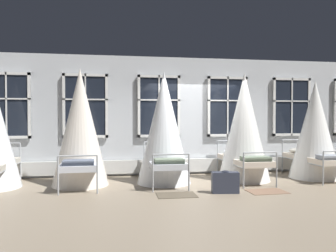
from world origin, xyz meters
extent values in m
plane|color=gray|center=(0.00, 0.00, 0.00)|extent=(28.78, 28.78, 0.00)
cube|color=silver|center=(0.00, 1.26, 1.62)|extent=(15.39, 0.10, 3.24)
cube|color=black|center=(-4.90, 1.15, 1.88)|extent=(1.17, 0.02, 1.69)
cube|color=silver|center=(-4.90, 1.15, 1.07)|extent=(1.17, 0.06, 0.07)
cube|color=silver|center=(-4.90, 1.15, 2.70)|extent=(1.17, 0.06, 0.07)
cube|color=silver|center=(-4.35, 1.15, 1.88)|extent=(0.07, 0.06, 1.69)
cube|color=silver|center=(-4.90, 1.15, 1.88)|extent=(0.04, 0.06, 1.69)
cube|color=silver|center=(-4.90, 1.15, 2.05)|extent=(1.17, 0.06, 0.04)
cube|color=black|center=(-2.94, 1.15, 1.88)|extent=(1.17, 0.02, 1.69)
cube|color=silver|center=(-2.94, 1.15, 1.07)|extent=(1.17, 0.06, 0.07)
cube|color=silver|center=(-2.94, 1.15, 2.70)|extent=(1.17, 0.06, 0.07)
cube|color=silver|center=(-3.49, 1.15, 1.88)|extent=(0.07, 0.06, 1.69)
cube|color=silver|center=(-2.39, 1.15, 1.88)|extent=(0.07, 0.06, 1.69)
cube|color=silver|center=(-2.94, 1.15, 1.88)|extent=(0.04, 0.06, 1.69)
cube|color=silver|center=(-2.94, 1.15, 2.05)|extent=(1.17, 0.06, 0.04)
cube|color=black|center=(-0.98, 1.15, 1.88)|extent=(1.17, 0.02, 1.69)
cube|color=silver|center=(-0.98, 1.15, 1.07)|extent=(1.17, 0.06, 0.07)
cube|color=silver|center=(-0.98, 1.15, 2.70)|extent=(1.17, 0.06, 0.07)
cube|color=silver|center=(-1.53, 1.15, 1.88)|extent=(0.07, 0.06, 1.69)
cube|color=silver|center=(-0.43, 1.15, 1.88)|extent=(0.07, 0.06, 1.69)
cube|color=silver|center=(-0.98, 1.15, 1.88)|extent=(0.04, 0.06, 1.69)
cube|color=silver|center=(-0.98, 1.15, 2.05)|extent=(1.17, 0.06, 0.04)
cube|color=black|center=(0.98, 1.15, 1.88)|extent=(1.17, 0.02, 1.69)
cube|color=silver|center=(0.98, 1.15, 1.07)|extent=(1.17, 0.06, 0.07)
cube|color=silver|center=(0.98, 1.15, 2.70)|extent=(1.17, 0.06, 0.07)
cube|color=silver|center=(0.43, 1.15, 1.88)|extent=(0.07, 0.06, 1.69)
cube|color=silver|center=(1.53, 1.15, 1.88)|extent=(0.07, 0.06, 1.69)
cube|color=silver|center=(0.98, 1.15, 1.88)|extent=(0.04, 0.06, 1.69)
cube|color=silver|center=(0.98, 1.15, 2.05)|extent=(1.17, 0.06, 0.04)
cube|color=black|center=(2.94, 1.15, 1.88)|extent=(1.17, 0.02, 1.69)
cube|color=silver|center=(2.94, 1.15, 1.07)|extent=(1.17, 0.06, 0.07)
cube|color=silver|center=(2.94, 1.15, 2.70)|extent=(1.17, 0.06, 0.07)
cube|color=silver|center=(2.39, 1.15, 1.88)|extent=(0.07, 0.06, 1.69)
cube|color=silver|center=(3.49, 1.15, 1.88)|extent=(0.07, 0.06, 1.69)
cube|color=silver|center=(2.94, 1.15, 1.88)|extent=(0.04, 0.06, 1.69)
cube|color=silver|center=(2.94, 1.15, 2.05)|extent=(1.17, 0.06, 0.04)
cube|color=silver|center=(4.35, 1.15, 1.88)|extent=(0.07, 0.06, 1.69)
cube|color=silver|center=(0.00, 1.13, 0.25)|extent=(10.39, 0.10, 0.36)
cylinder|color=#9EA3A8|center=(-4.56, 1.07, 0.46)|extent=(0.04, 0.04, 0.93)
cylinder|color=#9EA3A8|center=(-4.55, 0.09, 0.45)|extent=(0.06, 1.97, 0.03)
cylinder|color=#9EA3A8|center=(-4.95, 1.07, 0.93)|extent=(0.78, 0.04, 0.03)
ellipsoid|color=beige|center=(-4.94, 0.83, 0.65)|extent=(0.61, 0.41, 0.14)
cylinder|color=#9EA3A8|center=(-3.40, 1.03, 0.46)|extent=(0.04, 0.04, 0.93)
cylinder|color=#9EA3A8|center=(-2.62, 1.05, 0.46)|extent=(0.04, 0.04, 0.93)
cylinder|color=#9EA3A8|center=(-3.35, -0.93, 0.40)|extent=(0.04, 0.04, 0.80)
cylinder|color=#9EA3A8|center=(-2.57, -0.91, 0.40)|extent=(0.04, 0.04, 0.80)
cylinder|color=#9EA3A8|center=(-3.38, 0.05, 0.45)|extent=(0.09, 1.97, 0.03)
cylinder|color=#9EA3A8|center=(-2.60, 0.07, 0.45)|extent=(0.09, 1.97, 0.03)
cylinder|color=#9EA3A8|center=(-3.01, 1.04, 0.93)|extent=(0.78, 0.05, 0.03)
cylinder|color=#9EA3A8|center=(-2.96, -0.92, 0.80)|extent=(0.78, 0.05, 0.03)
cube|color=silver|center=(-2.99, 0.06, 0.51)|extent=(0.85, 2.01, 0.13)
ellipsoid|color=silver|center=(-3.01, 0.80, 0.65)|extent=(0.61, 0.42, 0.14)
cube|color=slate|center=(-2.97, -0.66, 0.63)|extent=(0.65, 0.38, 0.10)
cone|color=silver|center=(-2.99, 0.06, 1.36)|extent=(1.30, 1.30, 2.72)
cylinder|color=#9EA3A8|center=(-1.41, 0.98, 0.46)|extent=(0.04, 0.04, 0.93)
cylinder|color=#9EA3A8|center=(-0.62, 0.98, 0.46)|extent=(0.04, 0.04, 0.93)
cylinder|color=#9EA3A8|center=(-1.42, -0.98, 0.40)|extent=(0.04, 0.04, 0.80)
cylinder|color=#9EA3A8|center=(-0.64, -0.99, 0.40)|extent=(0.04, 0.04, 0.80)
cylinder|color=#9EA3A8|center=(-1.41, 0.00, 0.45)|extent=(0.05, 1.97, 0.03)
cylinder|color=#9EA3A8|center=(-0.63, -0.01, 0.45)|extent=(0.05, 1.97, 0.03)
cylinder|color=#9EA3A8|center=(-1.01, 0.98, 0.93)|extent=(0.78, 0.04, 0.03)
cylinder|color=#9EA3A8|center=(-1.03, -0.99, 0.80)|extent=(0.78, 0.04, 0.03)
cube|color=silver|center=(-1.02, 0.00, 0.51)|extent=(0.82, 1.99, 0.13)
ellipsoid|color=beige|center=(-1.02, 0.74, 0.65)|extent=(0.61, 0.40, 0.14)
cube|color=slate|center=(-1.03, -0.73, 0.63)|extent=(0.65, 0.36, 0.10)
cone|color=white|center=(-1.02, 0.00, 1.34)|extent=(1.30, 1.30, 2.68)
cylinder|color=#9EA3A8|center=(0.65, 1.03, 0.46)|extent=(0.04, 0.04, 0.93)
cylinder|color=#9EA3A8|center=(1.43, 1.02, 0.46)|extent=(0.04, 0.04, 0.93)
cylinder|color=#9EA3A8|center=(0.62, -0.93, 0.40)|extent=(0.04, 0.04, 0.80)
cylinder|color=#9EA3A8|center=(1.40, -0.95, 0.40)|extent=(0.04, 0.04, 0.80)
cylinder|color=#9EA3A8|center=(0.64, 0.05, 0.45)|extent=(0.07, 1.97, 0.03)
cylinder|color=#9EA3A8|center=(1.42, 0.03, 0.45)|extent=(0.07, 1.97, 0.03)
cylinder|color=#9EA3A8|center=(1.04, 1.02, 0.93)|extent=(0.78, 0.05, 0.03)
cylinder|color=#9EA3A8|center=(1.01, -0.94, 0.80)|extent=(0.78, 0.05, 0.03)
cube|color=beige|center=(1.03, 0.04, 0.51)|extent=(0.84, 2.00, 0.13)
ellipsoid|color=silver|center=(1.04, 0.78, 0.65)|extent=(0.61, 0.41, 0.14)
cube|color=slate|center=(1.01, -0.68, 0.63)|extent=(0.65, 0.37, 0.10)
cone|color=white|center=(1.03, 0.04, 1.35)|extent=(1.30, 1.30, 2.70)
cylinder|color=#9EA3A8|center=(2.59, 1.01, 0.46)|extent=(0.04, 0.04, 0.93)
cylinder|color=#9EA3A8|center=(3.37, 1.00, 0.46)|extent=(0.04, 0.04, 0.93)
cylinder|color=#9EA3A8|center=(2.55, -0.95, 0.40)|extent=(0.04, 0.04, 0.80)
cylinder|color=#9EA3A8|center=(2.57, 0.03, 0.45)|extent=(0.07, 1.97, 0.03)
cylinder|color=#9EA3A8|center=(3.35, 0.02, 0.45)|extent=(0.07, 1.97, 0.03)
cylinder|color=#9EA3A8|center=(2.98, 1.01, 0.93)|extent=(0.78, 0.05, 0.03)
cube|color=beige|center=(2.96, 0.02, 0.51)|extent=(0.84, 2.00, 0.13)
ellipsoid|color=#B7B2A3|center=(2.97, 0.77, 0.65)|extent=(0.61, 0.41, 0.14)
cube|color=#8C939E|center=(2.95, -0.70, 0.63)|extent=(0.65, 0.37, 0.10)
cone|color=white|center=(2.96, 0.02, 1.27)|extent=(1.30, 1.30, 2.53)
cube|color=brown|center=(-0.98, -1.33, 0.01)|extent=(0.81, 0.58, 0.01)
cube|color=brown|center=(0.98, -1.33, 0.01)|extent=(0.82, 0.58, 0.01)
cube|color=#2D3342|center=(0.06, -1.31, 0.22)|extent=(0.58, 0.27, 0.44)
cube|color=tan|center=(0.08, -1.20, 0.22)|extent=(0.50, 0.08, 0.03)
torus|color=#2D3342|center=(0.06, -1.31, 0.46)|extent=(0.16, 0.16, 0.02)
camera|label=1|loc=(-2.31, -8.13, 1.59)|focal=36.70mm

